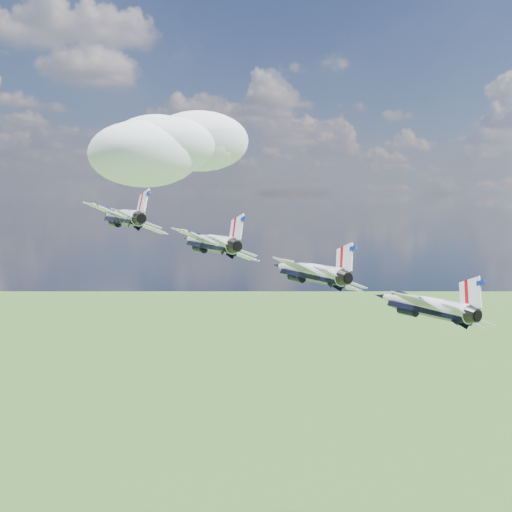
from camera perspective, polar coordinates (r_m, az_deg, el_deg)
name	(u,v)px	position (r m, az deg, el deg)	size (l,w,h in m)	color
cloud_far	(181,153)	(298.02, -6.68, 9.10)	(66.27, 52.07, 26.04)	white
jet_0	(122,217)	(81.15, -11.86, 3.44)	(9.83, 14.56, 4.35)	white
jet_1	(208,242)	(74.56, -4.27, 1.25)	(9.83, 14.56, 4.35)	white
jet_2	(307,271)	(69.65, 4.57, -1.34)	(9.83, 14.56, 4.35)	white
jet_3	(421,304)	(66.77, 14.48, -4.19)	(9.83, 14.56, 4.35)	white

